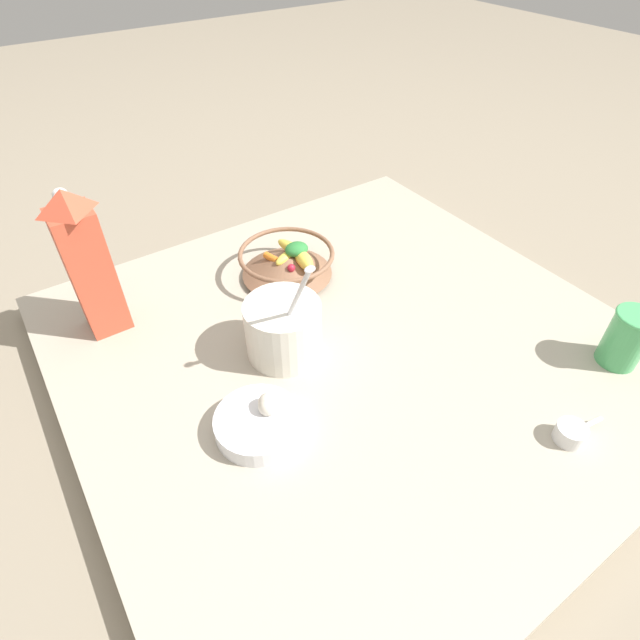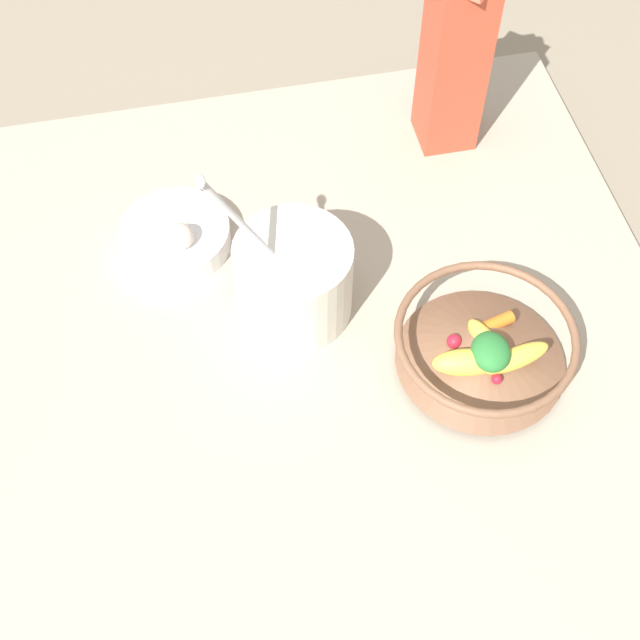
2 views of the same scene
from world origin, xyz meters
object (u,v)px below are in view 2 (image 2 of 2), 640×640
at_px(fruit_bowl, 484,347).
at_px(milk_carton, 456,50).
at_px(yogurt_tub, 293,276).
at_px(garlic_bowl, 176,236).

distance_m(fruit_bowl, milk_carton, 0.40).
height_order(milk_carton, yogurt_tub, milk_carton).
bearing_deg(milk_carton, fruit_bowl, 170.08).
relative_size(yogurt_tub, garlic_bowl, 1.78).
xyz_separation_m(milk_carton, yogurt_tub, (-0.25, 0.26, -0.09)).
bearing_deg(milk_carton, garlic_bowl, 107.57).
xyz_separation_m(yogurt_tub, garlic_bowl, (0.13, 0.13, -0.04)).
bearing_deg(yogurt_tub, garlic_bowl, 45.87).
relative_size(fruit_bowl, milk_carton, 0.71).
distance_m(milk_carton, garlic_bowl, 0.43).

